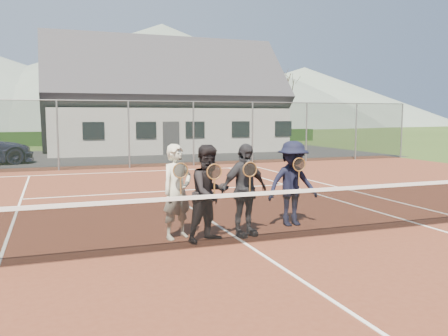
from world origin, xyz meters
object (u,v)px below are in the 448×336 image
Objects in this scene: clubhouse at (164,91)px; player_b at (210,193)px; player_d at (293,183)px; tennis_net at (245,216)px; player_c at (244,190)px; player_a at (177,191)px.

player_b is (-4.54, -23.59, -3.07)m from clubhouse.
clubhouse is at bearing 83.80° from player_d.
player_b is at bearing -163.85° from player_d.
player_b reaches higher than tennis_net.
player_d is (-2.50, -22.99, -3.07)m from clubhouse.
player_b is 1.00× the size of player_c.
tennis_net is at bearing -37.41° from player_b.
tennis_net is at bearing -99.46° from clubhouse.
player_a is at bearing 143.55° from player_b.
player_d is at bearing 16.15° from player_b.
player_c is at bearing -159.83° from player_d.
player_b is at bearing -36.45° from player_a.
player_a and player_d have the same top height.
player_d is (2.56, 0.21, -0.00)m from player_a.
player_d is at bearing -96.20° from clubhouse.
clubhouse is (4.00, 24.00, 3.45)m from tennis_net.
clubhouse is at bearing 77.70° from player_a.
player_b is 0.75m from player_c.
tennis_net is 0.68m from player_c.
player_c is 1.00× the size of player_d.
player_b is (0.52, -0.38, -0.00)m from player_a.
player_d is at bearing 33.72° from tennis_net.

